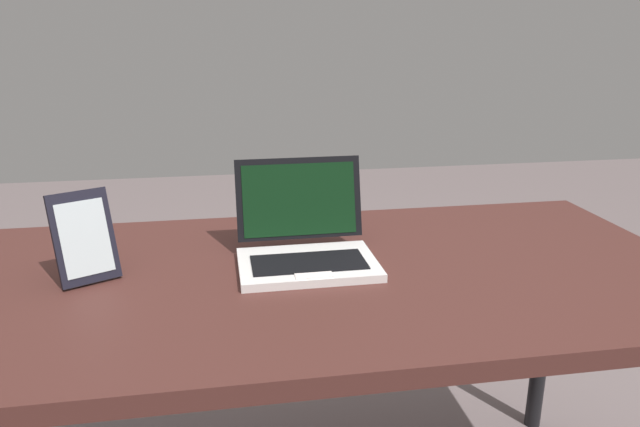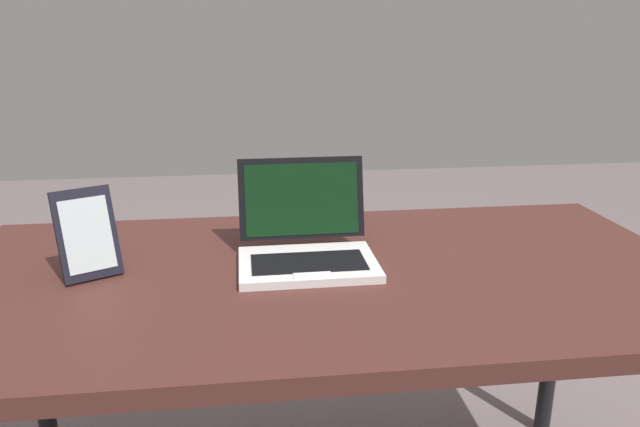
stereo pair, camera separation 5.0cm
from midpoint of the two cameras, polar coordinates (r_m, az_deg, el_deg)
desk at (r=1.30m, az=-0.53°, el=-8.00°), size 1.61×0.81×0.75m
laptop_front at (r=1.30m, az=-2.55°, el=-2.97°), size 0.30×0.26×0.21m
photo_frame at (r=1.29m, az=-22.80°, el=-2.18°), size 0.13×0.11×0.19m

